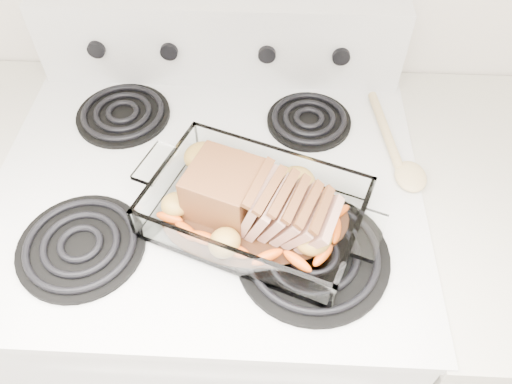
{
  "coord_description": "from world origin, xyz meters",
  "views": [
    {
      "loc": [
        0.12,
        1.06,
        1.63
      ],
      "look_at": [
        0.09,
        1.58,
        0.99
      ],
      "focal_mm": 35.0,
      "sensor_mm": 36.0,
      "label": 1
    }
  ],
  "objects_px": {
    "electric_range": "(221,294)",
    "counter_right": "(482,309)",
    "baking_dish": "(255,212)",
    "pork_roast": "(246,200)"
  },
  "relations": [
    {
      "from": "electric_range",
      "to": "counter_right",
      "type": "height_order",
      "value": "electric_range"
    },
    {
      "from": "electric_range",
      "to": "baking_dish",
      "type": "xyz_separation_m",
      "value": [
        0.09,
        -0.09,
        0.48
      ]
    },
    {
      "from": "counter_right",
      "to": "baking_dish",
      "type": "bearing_deg",
      "value": -170.68
    },
    {
      "from": "counter_right",
      "to": "pork_roast",
      "type": "distance_m",
      "value": 0.79
    },
    {
      "from": "electric_range",
      "to": "pork_roast",
      "type": "height_order",
      "value": "electric_range"
    },
    {
      "from": "electric_range",
      "to": "baking_dish",
      "type": "bearing_deg",
      "value": -45.33
    },
    {
      "from": "counter_right",
      "to": "pork_roast",
      "type": "bearing_deg",
      "value": -170.91
    },
    {
      "from": "electric_range",
      "to": "counter_right",
      "type": "xyz_separation_m",
      "value": [
        0.66,
        -0.0,
        -0.02
      ]
    },
    {
      "from": "pork_roast",
      "to": "baking_dish",
      "type": "bearing_deg",
      "value": 23.08
    },
    {
      "from": "baking_dish",
      "to": "electric_range",
      "type": "bearing_deg",
      "value": 155.09
    }
  ]
}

